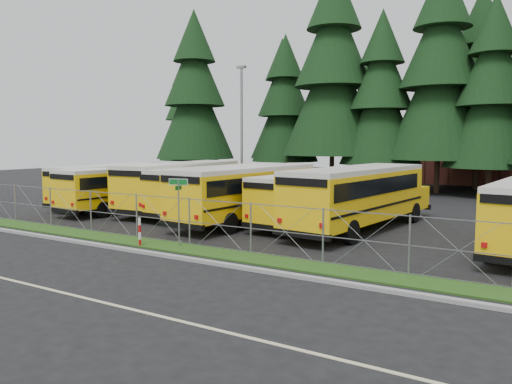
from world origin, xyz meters
TOP-DOWN VIEW (x-y plane):
  - ground at (0.00, 0.00)m, footprint 120.00×120.00m
  - curb at (0.00, -3.10)m, footprint 50.00×0.25m
  - grass_verge at (0.00, -1.70)m, footprint 50.00×1.40m
  - road_lane_line at (0.00, -8.00)m, footprint 50.00×0.12m
  - chainlink_fence at (0.00, -1.00)m, footprint 44.00×0.10m
  - brick_building at (6.00, 40.00)m, footprint 22.00×10.00m
  - bus_0 at (-13.72, 6.54)m, footprint 3.75×10.70m
  - bus_1 at (-10.86, 5.39)m, footprint 3.14×10.54m
  - bus_2 at (-7.91, 7.08)m, footprint 3.47×11.62m
  - bus_3 at (-5.19, 6.76)m, footprint 3.04×10.90m
  - bus_4 at (-1.96, 5.32)m, footprint 3.61×11.64m
  - bus_5 at (1.15, 6.68)m, footprint 3.33×10.34m
  - bus_6 at (3.82, 6.20)m, footprint 4.09×12.00m
  - street_sign at (-1.20, -1.43)m, footprint 0.82×0.54m
  - striped_bollard at (-2.63, -2.22)m, footprint 0.11×0.11m
  - light_standard at (-9.52, 16.06)m, footprint 0.70×0.35m
  - conifer_0 at (-24.04, 27.40)m, footprint 6.68×6.68m
  - conifer_1 at (-19.89, 23.34)m, footprint 7.88×7.88m
  - conifer_2 at (-12.45, 28.80)m, footprint 6.87×6.87m
  - conifer_3 at (-6.26, 26.52)m, footprint 9.29×9.29m
  - conifer_4 at (-1.61, 26.20)m, footprint 7.08×7.08m
  - conifer_5 at (3.20, 26.52)m, footprint 8.66×8.66m
  - conifer_6 at (7.28, 25.44)m, footprint 7.00×7.00m
  - conifer_10 at (-15.73, 34.15)m, footprint 7.25×7.25m
  - conifer_11 at (-4.19, 32.88)m, footprint 6.68×6.68m
  - conifer_12 at (5.56, 31.42)m, footprint 8.11×8.11m

SIDE VIEW (x-z plane):
  - ground at x=0.00m, z-range 0.00..0.00m
  - road_lane_line at x=0.00m, z-range 0.00..0.01m
  - grass_verge at x=0.00m, z-range 0.00..0.06m
  - curb at x=0.00m, z-range 0.00..0.12m
  - striped_bollard at x=-2.63m, z-range 0.00..1.20m
  - chainlink_fence at x=0.00m, z-range 0.00..2.00m
  - bus_5 at x=1.15m, z-range 0.00..2.66m
  - bus_1 at x=-10.86m, z-range 0.00..2.73m
  - bus_0 at x=-13.72m, z-range 0.00..2.75m
  - bus_3 at x=-5.19m, z-range 0.00..2.83m
  - bus_2 at x=-7.91m, z-range 0.00..3.00m
  - bus_4 at x=-1.96m, z-range 0.00..3.01m
  - bus_6 at x=3.82m, z-range 0.00..3.08m
  - street_sign at x=-1.20m, z-range 0.63..3.44m
  - brick_building at x=6.00m, z-range 0.00..6.00m
  - light_standard at x=-9.52m, z-range 0.43..10.57m
  - conifer_0 at x=-24.04m, z-range 0.00..14.77m
  - conifer_11 at x=-4.19m, z-range 0.00..14.77m
  - conifer_2 at x=-12.45m, z-range 0.00..15.19m
  - conifer_6 at x=7.28m, z-range 0.00..15.49m
  - conifer_4 at x=-1.61m, z-range 0.00..15.65m
  - conifer_10 at x=-15.73m, z-range 0.00..16.02m
  - conifer_1 at x=-19.89m, z-range 0.00..17.42m
  - conifer_12 at x=5.56m, z-range 0.00..17.94m
  - conifer_5 at x=3.20m, z-range 0.00..19.16m
  - conifer_3 at x=-6.26m, z-range 0.00..20.54m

